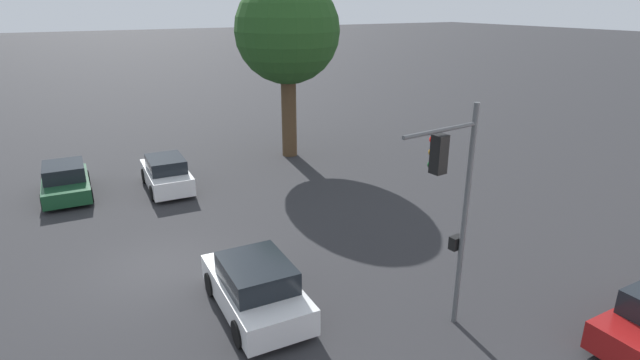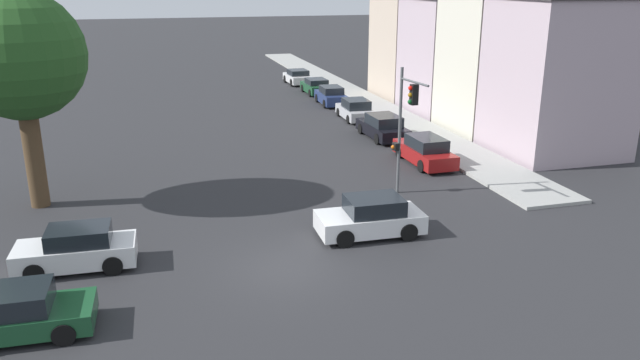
% 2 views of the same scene
% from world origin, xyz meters
% --- Properties ---
extents(ground_plane, '(300.00, 300.00, 0.00)m').
position_xyz_m(ground_plane, '(0.00, 0.00, 0.00)').
color(ground_plane, '#28282B').
extents(street_tree, '(5.46, 5.46, 9.43)m').
position_xyz_m(street_tree, '(-9.29, 9.17, 6.62)').
color(street_tree, '#4C3823').
rests_on(street_tree, ground_plane).
extents(traffic_signal, '(0.70, 2.43, 5.94)m').
position_xyz_m(traffic_signal, '(6.83, 5.95, 3.82)').
color(traffic_signal, '#515456').
rests_on(traffic_signal, ground_plane).
extents(crossing_car_0, '(4.21, 2.12, 1.57)m').
position_xyz_m(crossing_car_0, '(3.81, 1.99, 0.74)').
color(crossing_car_0, silver).
rests_on(crossing_car_0, ground_plane).
extents(crossing_car_1, '(4.12, 1.96, 1.53)m').
position_xyz_m(crossing_car_1, '(-7.13, 1.95, 0.72)').
color(crossing_car_1, silver).
rests_on(crossing_car_1, ground_plane).
extents(crossing_car_2, '(4.07, 2.07, 1.43)m').
position_xyz_m(crossing_car_2, '(-8.37, -2.15, 0.67)').
color(crossing_car_2, '#194728').
rests_on(crossing_car_2, ground_plane).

